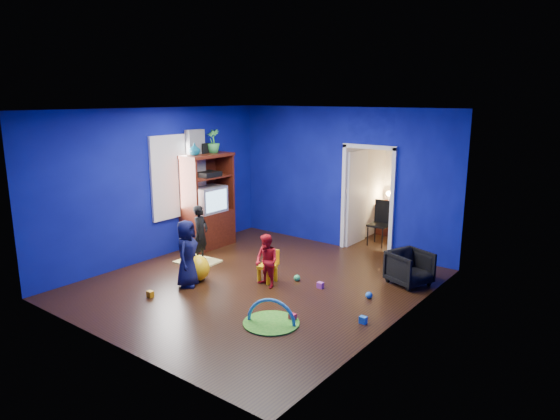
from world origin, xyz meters
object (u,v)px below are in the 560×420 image
Objects in this scene: child_navy at (187,253)px; kid_chair at (267,267)px; study_desk at (398,219)px; crt_tv at (209,199)px; hopper_ball at (197,268)px; folding_chair at (379,224)px; armchair at (410,268)px; vase at (194,149)px; tv_armoire at (207,201)px; child_black at (201,234)px; toddler_red at (267,261)px; play_mat at (271,323)px.

child_navy is 2.26× the size of kid_chair.
crt_tv is at bearing -130.67° from study_desk.
folding_chair is at bearing 68.35° from hopper_ball.
folding_chair is at bearing -47.23° from child_navy.
vase reaches higher than armchair.
folding_chair reaches higher than kid_chair.
tv_armoire is 4.32m from study_desk.
child_black is 0.56× the size of tv_armoire.
vase is at bearing -128.57° from study_desk.
toddler_red is 1.28× the size of crt_tv.
folding_chair is (-0.54, 4.34, 0.45)m from play_mat.
child_navy reaches higher than toddler_red.
vase is at bearing 152.08° from play_mat.
kid_chair is 0.63× the size of play_mat.
study_desk is (0.53, 4.07, 0.12)m from kid_chair.
play_mat is (2.76, -1.30, -0.54)m from child_black.
child_black reaches higher than play_mat.
child_black is 1.19× the size of folding_chair.
hopper_ball is at bearing -43.93° from vase.
hopper_ball is 0.48× the size of folding_chair.
vase is 4.14m from folding_chair.
toddler_red is 3.02m from vase.
tv_armoire is 3.92× the size of kid_chair.
study_desk is at bearing -43.67° from child_navy.
tv_armoire is 2.80× the size of crt_tv.
play_mat is (3.35, -1.78, -2.07)m from vase.
study_desk is at bearing -47.65° from child_black.
hopper_ball is at bearing -111.65° from folding_chair.
crt_tv is at bearing 169.45° from toddler_red.
study_desk is 0.96m from folding_chair.
crt_tv is (0.04, 0.30, -1.06)m from vase.
child_navy reaches higher than child_black.
child_navy is 2.27m from crt_tv.
toddler_red is (-1.83, -1.56, 0.16)m from armchair.
study_desk is (2.77, 3.23, -0.65)m from crt_tv.
study_desk is (2.22, 4.00, -0.17)m from child_black.
tv_armoire is 2.13× the size of folding_chair.
tv_armoire is (-0.59, 0.77, 0.43)m from child_black.
crt_tv reaches higher than kid_chair.
study_desk reaches higher than armchair.
vase reaches higher than crt_tv.
crt_tv is at bearing 117.64° from armchair.
kid_chair is (0.93, 0.96, -0.32)m from child_navy.
crt_tv reaches higher than child_black.
kid_chair is (-1.98, -1.36, -0.04)m from armchair.
folding_chair is at bearing 42.39° from vase.
vase is at bearing -90.00° from tv_armoire.
armchair is 3.06m from study_desk.
child_black is at bearing -175.29° from toddler_red.
crt_tv is (-4.22, -0.53, 0.73)m from armchair.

